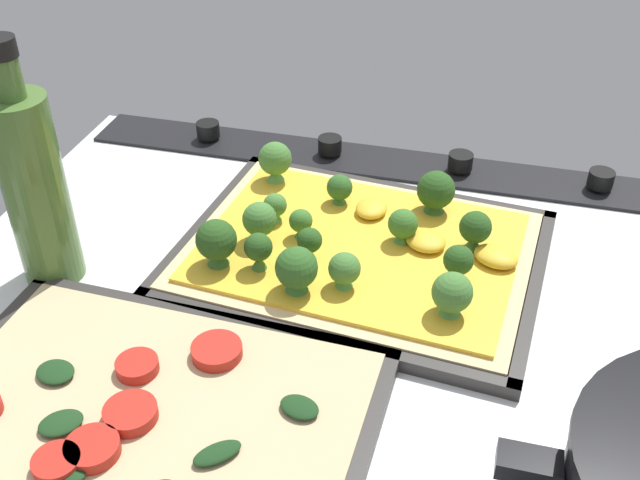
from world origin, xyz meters
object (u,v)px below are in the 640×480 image
Objects in this scene: broccoli_pizza at (356,243)px; veggie_pizza_back at (140,418)px; baking_tray_front at (360,258)px; baking_tray_back at (144,424)px; oil_bottle at (33,188)px.

veggie_pizza_back is at bearing 65.42° from broccoli_pizza.
baking_tray_front is 26.87cm from baking_tray_back.
broccoli_pizza is 1.04× the size of veggie_pizza_back.
oil_bottle is (27.55, 9.52, 9.41)cm from baking_tray_front.
baking_tray_back is (10.90, 24.19, -1.80)cm from broccoli_pizza.
veggie_pizza_back is (11.09, 24.25, -1.09)cm from broccoli_pizza.
veggie_pizza_back is at bearing 137.11° from oil_bottle.
oil_bottle reaches higher than baking_tray_back.
veggie_pizza_back is at bearing 64.83° from baking_tray_front.
broccoli_pizza is at bearing -161.04° from oil_bottle.
veggie_pizza_back is 1.40× the size of oil_bottle.
baking_tray_front is at bearing -115.17° from veggie_pizza_back.
baking_tray_front is 30.63cm from oil_bottle.
oil_bottle is at bearing 19.07° from baking_tray_front.
oil_bottle is at bearing 18.96° from broccoli_pizza.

